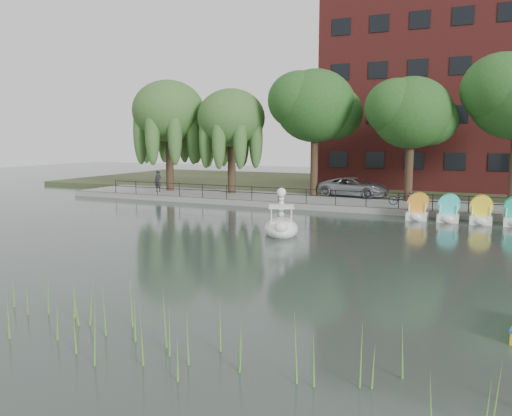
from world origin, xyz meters
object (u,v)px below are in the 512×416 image
Objects in this scene: minivan at (354,186)px; bicycle at (402,197)px; swan_boat at (281,225)px; pedestrian at (158,179)px.

minivan is 5.30m from bicycle.
minivan is 14.10m from swan_boat.
bicycle is 0.87× the size of pedestrian.
swan_boat reaches higher than minivan.
minivan is at bearing 67.36° from swan_boat.
swan_boat is (-0.27, -14.08, -0.73)m from minivan.
minivan reaches higher than bicycle.
swan_boat is at bearing -34.95° from pedestrian.
pedestrian is at bearing 109.02° from minivan.
bicycle is 11.47m from swan_boat.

